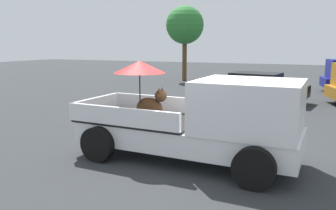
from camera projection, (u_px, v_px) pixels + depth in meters
name	position (u px, v px, depth m)	size (l,w,h in m)	color
ground_plane	(186.00, 159.00, 7.86)	(80.00, 80.00, 0.00)	#2D3033
pickup_truck_main	(205.00, 120.00, 7.49)	(5.12, 2.42, 2.25)	black
parked_sedan_near	(257.00, 86.00, 15.62)	(4.54, 2.52, 1.33)	black
tree_by_lot	(185.00, 25.00, 23.83)	(2.66, 2.66, 5.28)	brown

